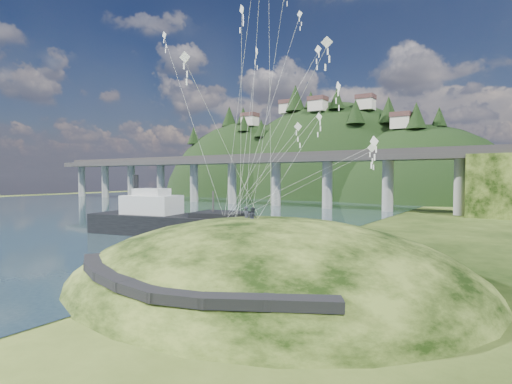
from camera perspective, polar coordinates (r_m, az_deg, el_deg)
The scene contains 10 objects.
ground at distance 37.81m, azimuth -10.33°, elevation -10.84°, with size 320.00×320.00×0.00m, color black.
water at distance 113.11m, azimuth -26.17°, elevation -2.24°, with size 240.00×240.00×0.00m, color #2D4853.
grass_hill at distance 34.94m, azimuth 1.87°, elevation -14.46°, with size 36.00×32.00×13.00m.
footpath at distance 25.52m, azimuth -13.64°, elevation -12.52°, with size 22.29×5.84×0.83m.
bridge at distance 109.65m, azimuth 5.39°, elevation 2.93°, with size 160.00×11.00×15.00m.
far_ridge at distance 164.70m, azimuth 8.75°, elevation -3.25°, with size 153.00×70.00×94.50m.
work_barge at distance 59.25m, azimuth -12.34°, elevation -3.91°, with size 25.85×11.75×8.75m.
wooden_dock at distance 46.05m, azimuth -6.19°, elevation -7.95°, with size 11.98×2.31×0.85m.
kite_flyers at distance 34.40m, azimuth -0.77°, elevation -2.14°, with size 1.97×1.27×1.92m.
kite_swarm at distance 35.77m, azimuth 4.57°, elevation 19.35°, with size 19.54×16.76×18.28m.
Camera 1 is at (25.66, -26.40, 8.61)m, focal length 28.00 mm.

